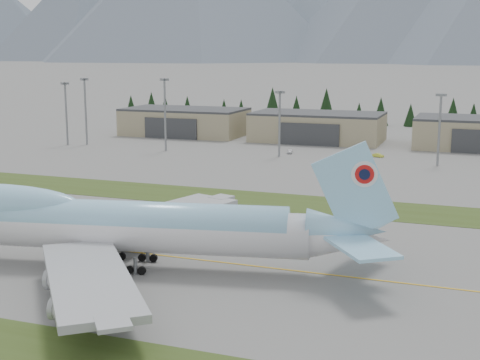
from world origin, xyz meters
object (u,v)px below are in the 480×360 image
at_px(boeing_747_freighter, 113,224).
at_px(service_vehicle_a, 290,153).
at_px(hangar_center, 318,127).
at_px(hangar_left, 185,122).
at_px(service_vehicle_b, 378,157).

bearing_deg(boeing_747_freighter, service_vehicle_a, 82.00).
bearing_deg(service_vehicle_a, boeing_747_freighter, -96.24).
bearing_deg(service_vehicle_a, hangar_center, 78.59).
relative_size(hangar_left, service_vehicle_a, 11.86).
xyz_separation_m(hangar_left, hangar_center, (55.00, 0.00, 0.00)).
relative_size(hangar_center, service_vehicle_a, 11.86).
bearing_deg(hangar_left, hangar_center, 0.00).
distance_m(service_vehicle_a, service_vehicle_b, 28.90).
relative_size(boeing_747_freighter, hangar_center, 1.65).
xyz_separation_m(hangar_left, service_vehicle_a, (53.76, -33.70, -5.39)).
height_order(hangar_center, service_vehicle_a, hangar_center).
bearing_deg(service_vehicle_b, service_vehicle_a, 114.66).
bearing_deg(service_vehicle_b, boeing_747_freighter, -169.35).
height_order(service_vehicle_a, service_vehicle_b, service_vehicle_a).
distance_m(boeing_747_freighter, service_vehicle_a, 124.28).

